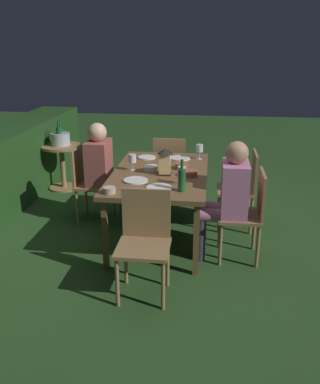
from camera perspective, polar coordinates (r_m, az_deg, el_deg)
ground_plane at (r=4.54m, az=0.00°, el=-6.07°), size 16.00×16.00×0.00m
dining_table at (r=4.29m, az=0.00°, el=2.05°), size 1.61×0.96×0.73m
chair_side_left_a at (r=4.00m, az=11.86°, el=-2.57°), size 0.42×0.40×0.87m
person_in_pink at (r=3.93m, az=9.18°, el=-0.41°), size 0.38×0.47×1.15m
chair_head_near at (r=3.39m, az=-2.15°, el=-6.37°), size 0.40×0.42×0.87m
chair_head_far at (r=5.34m, az=1.36°, el=3.55°), size 0.40×0.42×0.87m
chair_side_right_b at (r=4.85m, az=-9.74°, el=1.59°), size 0.42×0.40×0.87m
person_in_rust at (r=4.76m, az=-7.58°, el=3.24°), size 0.38×0.47×1.15m
chair_side_left_b at (r=4.67m, az=11.20°, el=0.78°), size 0.42×0.40×0.87m
lantern_centerpiece at (r=4.15m, az=0.68°, el=4.37°), size 0.15×0.15×0.27m
green_bottle_on_table at (r=3.69m, az=2.99°, el=1.73°), size 0.07×0.07×0.29m
wine_glass_a at (r=4.30m, az=-3.79°, el=4.48°), size 0.08×0.08×0.17m
wine_glass_b at (r=3.87m, az=2.96°, el=2.74°), size 0.08×0.08×0.17m
wine_glass_c at (r=4.74m, az=5.43°, el=5.88°), size 0.08×0.08×0.17m
plate_a at (r=4.77m, az=2.75°, el=4.65°), size 0.24×0.24×0.01m
plate_b at (r=4.80m, az=-1.81°, el=4.76°), size 0.20×0.20×0.01m
plate_c at (r=3.77m, az=-0.10°, el=0.55°), size 0.24×0.24×0.01m
plate_d at (r=3.99m, az=-3.36°, el=1.59°), size 0.23×0.23×0.01m
bowl_olives at (r=4.31m, az=-1.25°, el=3.30°), size 0.14×0.14×0.05m
bowl_bread at (r=3.68m, az=-6.96°, el=0.27°), size 0.11×0.11×0.06m
bowl_salad at (r=4.37m, az=2.95°, el=3.58°), size 0.14×0.14×0.06m
bowl_dip at (r=4.14m, az=4.01°, el=2.59°), size 0.16×0.16×0.05m
side_table at (r=6.03m, az=-13.22°, el=4.32°), size 0.56×0.56×0.63m
ice_bucket at (r=5.96m, az=-13.46°, el=7.19°), size 0.26×0.26×0.34m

